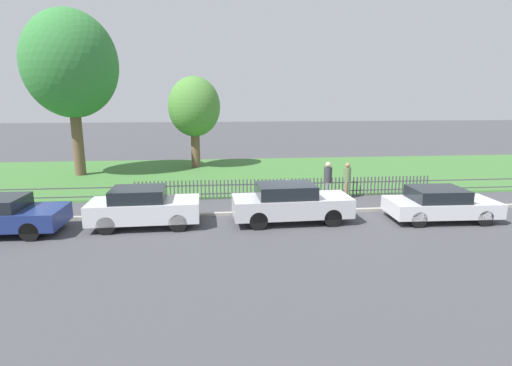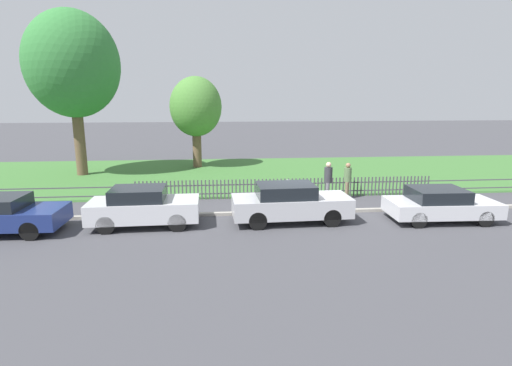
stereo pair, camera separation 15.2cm
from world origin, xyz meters
name	(u,v)px [view 1 (the left image)]	position (x,y,z in m)	size (l,w,h in m)	color
ground_plane	(298,214)	(0.00, 0.00, 0.00)	(120.00, 120.00, 0.00)	#424247
kerb_stone	(297,212)	(0.00, 0.10, 0.06)	(41.19, 0.20, 0.12)	#9E998E
grass_strip	(269,173)	(0.00, 8.65, 0.01)	(41.19, 11.95, 0.01)	#3D7033
park_fence	(286,188)	(0.00, 2.69, 0.45)	(41.19, 0.05, 0.91)	#4C4C51
parked_car_black_saloon	(144,207)	(-5.83, -0.98, 0.73)	(3.91, 1.73, 1.43)	silver
parked_car_navy_estate	(290,203)	(-0.49, -0.98, 0.74)	(4.40, 1.80, 1.45)	#BCBCC1
parked_car_red_compact	(440,204)	(5.17, -1.33, 0.64)	(4.03, 1.90, 1.25)	silver
covered_motorcycle	(280,189)	(-0.47, 1.64, 0.64)	(1.87, 0.74, 1.06)	black
tree_nearest_kerb	(71,65)	(-11.29, 9.29, 6.35)	(5.22, 5.22, 9.40)	brown
tree_behind_motorcycle	(194,107)	(-4.55, 11.36, 3.91)	(3.34, 3.34, 5.89)	brown
pedestrian_near_fence	(328,179)	(1.72, 1.87, 1.00)	(0.44, 0.44, 1.78)	slate
pedestrian_by_lamp	(347,178)	(2.72, 2.23, 0.94)	(0.45, 0.45, 1.67)	#7F6B51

